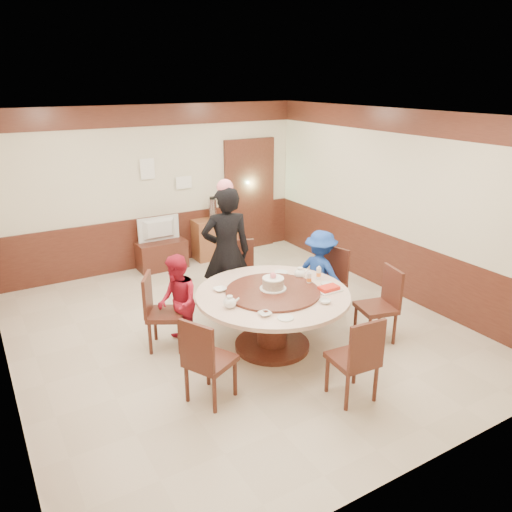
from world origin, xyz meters
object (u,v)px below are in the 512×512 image
side_cabinet (215,238)px  tv_stand (162,255)px  banquet_table (273,309)px  birthday_cake (273,283)px  person_blue (320,273)px  person_standing (226,253)px  shrimp_platter (329,289)px  thermos (213,209)px  television (160,230)px  person_red (177,303)px

side_cabinet → tv_stand: bearing=-178.4°
banquet_table → birthday_cake: (0.03, 0.04, 0.32)m
person_blue → birthday_cake: (-1.06, -0.43, 0.23)m
banquet_table → person_standing: size_ratio=1.01×
banquet_table → tv_stand: (-0.19, 3.36, -0.28)m
birthday_cake → shrimp_platter: birthday_cake is taller
shrimp_platter → thermos: thermos is taller
person_standing → tv_stand: bearing=-70.1°
tv_stand → television: bearing=0.0°
person_red → side_cabinet: person_red is taller
person_standing → shrimp_platter: (0.66, -1.43, -0.16)m
person_blue → thermos: size_ratio=3.27×
banquet_table → television: (-0.19, 3.36, 0.18)m
banquet_table → television: television is taller
birthday_cake → television: bearing=93.8°
person_red → shrimp_platter: (1.62, -0.91, 0.17)m
person_standing → birthday_cake: 1.09m
banquet_table → side_cabinet: (0.87, 3.39, -0.16)m
birthday_cake → side_cabinet: bearing=75.9°
side_cabinet → shrimp_platter: bearing=-93.9°
birthday_cake → banquet_table: bearing=-125.7°
person_blue → birthday_cake: 1.17m
side_cabinet → thermos: size_ratio=2.11×
tv_stand → thermos: bearing=1.7°
side_cabinet → television: bearing=-178.4°
person_standing → thermos: person_standing is taller
tv_stand → thermos: 1.25m
person_standing → shrimp_platter: person_standing is taller
person_blue → side_cabinet: person_blue is taller
banquet_table → person_blue: size_ratio=1.51×
banquet_table → television: bearing=93.3°
person_blue → shrimp_platter: size_ratio=4.14×
side_cabinet → thermos: bearing=180.0°
person_red → tv_stand: (0.81, 2.76, -0.36)m
person_standing → television: size_ratio=2.50×
person_standing → person_blue: (1.14, -0.65, -0.31)m
person_red → shrimp_platter: size_ratio=4.05×
banquet_table → side_cabinet: banquet_table is taller
person_blue → tv_stand: (-1.28, 2.89, -0.37)m
person_standing → birthday_cake: person_standing is taller
person_red → birthday_cake: bearing=72.8°
shrimp_platter → television: 3.76m
banquet_table → person_standing: 1.19m
birthday_cake → tv_stand: birthday_cake is taller
tv_stand → thermos: (1.04, 0.03, 0.69)m
television → thermos: 1.06m
shrimp_platter → side_cabinet: shrimp_platter is taller
side_cabinet → thermos: (-0.03, 0.00, 0.56)m
television → person_red: bearing=73.4°
banquet_table → person_blue: 1.19m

